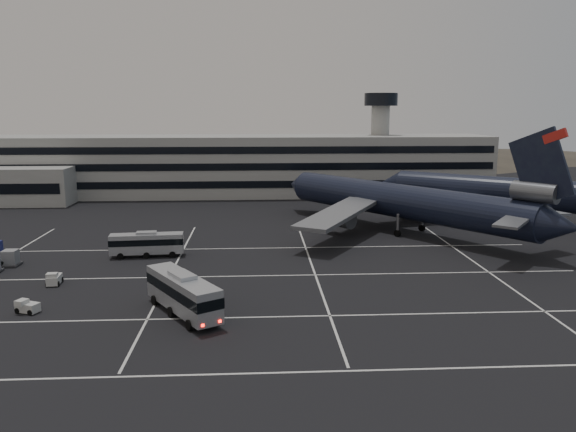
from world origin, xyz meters
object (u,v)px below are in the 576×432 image
(bus_near, at_px, (183,292))
(tug_a, at_px, (54,279))
(bus_far, at_px, (147,243))
(trijet_main, at_px, (404,201))

(bus_near, xyz_separation_m, tug_a, (-16.37, 10.58, -1.67))
(bus_far, relative_size, tug_a, 4.12)
(trijet_main, bearing_deg, bus_far, 162.10)
(bus_far, distance_m, tug_a, 14.99)
(trijet_main, relative_size, bus_far, 4.83)
(bus_far, bearing_deg, bus_near, -165.50)
(trijet_main, relative_size, tug_a, 19.91)
(trijet_main, distance_m, tug_a, 54.71)
(bus_near, relative_size, bus_far, 1.15)
(trijet_main, distance_m, bus_far, 41.94)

